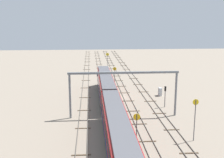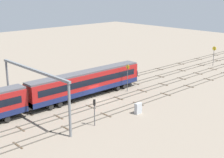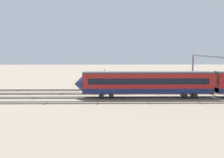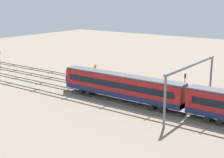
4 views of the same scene
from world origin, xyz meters
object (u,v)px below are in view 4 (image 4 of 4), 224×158
(relay_cabinet, at_px, (150,82))
(signal_light_trackside_approach, at_px, (185,81))
(speed_sign_distant_end, at_px, (95,75))
(overhead_gantry, at_px, (192,75))

(relay_cabinet, bearing_deg, signal_light_trackside_approach, 172.22)
(speed_sign_distant_end, height_order, signal_light_trackside_approach, speed_sign_distant_end)
(signal_light_trackside_approach, bearing_deg, overhead_gantry, 119.20)
(overhead_gantry, bearing_deg, signal_light_trackside_approach, -60.80)
(speed_sign_distant_end, xyz_separation_m, relay_cabinet, (-7.13, -9.40, -2.45))
(speed_sign_distant_end, relative_size, signal_light_trackside_approach, 1.30)
(speed_sign_distant_end, xyz_separation_m, signal_light_trackside_approach, (-15.30, -8.28, -0.65))
(speed_sign_distant_end, bearing_deg, overhead_gantry, 179.36)
(overhead_gantry, distance_m, signal_light_trackside_approach, 10.30)
(speed_sign_distant_end, distance_m, relay_cabinet, 12.05)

